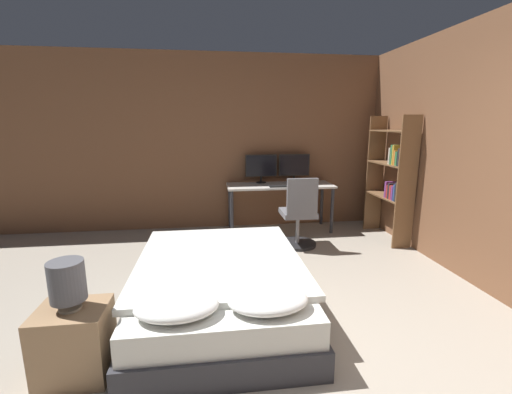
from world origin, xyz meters
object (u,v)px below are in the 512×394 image
object	(u,v)px
nightstand	(75,343)
bookshelf	(394,174)
office_chair	(299,219)
bedside_lamp	(67,282)
desk	(280,190)
monitor_right	(294,166)
keyboard	(283,186)
monitor_left	(261,167)
computer_mouse	(302,185)
bed	(220,287)

from	to	relation	value
nightstand	bookshelf	world-z (taller)	bookshelf
office_chair	bookshelf	xyz separation A→B (m)	(1.37, 0.10, 0.58)
bedside_lamp	desk	xyz separation A→B (m)	(1.97, 2.95, -0.03)
monitor_right	keyboard	bearing A→B (deg)	-124.68
nightstand	keyboard	bearing A→B (deg)	54.42
desk	bookshelf	bearing A→B (deg)	-24.00
bookshelf	monitor_left	bearing A→B (deg)	153.96
keyboard	office_chair	bearing A→B (deg)	-79.15
computer_mouse	bedside_lamp	bearing A→B (deg)	-129.38
monitor_left	monitor_right	size ratio (longest dim) A/B	1.00
nightstand	desk	bearing A→B (deg)	56.21
bedside_lamp	keyboard	size ratio (longest dim) A/B	0.81
nightstand	monitor_right	bearing A→B (deg)	54.53
computer_mouse	bookshelf	distance (m)	1.29
nightstand	bookshelf	size ratio (longest dim) A/B	0.28
bed	bookshelf	bearing A→B (deg)	33.35
nightstand	computer_mouse	xyz separation A→B (m)	(2.26, 2.76, 0.51)
keyboard	computer_mouse	bearing A→B (deg)	0.00
nightstand	monitor_left	size ratio (longest dim) A/B	0.99
monitor_left	monitor_right	bearing A→B (deg)	0.00
monitor_right	keyboard	distance (m)	0.53
nightstand	bookshelf	xyz separation A→B (m)	(3.45, 2.29, 0.72)
keyboard	monitor_left	bearing A→B (deg)	124.68
bed	desk	xyz separation A→B (m)	(1.00, 2.29, 0.40)
keyboard	bookshelf	bearing A→B (deg)	-17.55
nightstand	desk	size ratio (longest dim) A/B	0.30
bed	office_chair	distance (m)	1.90
desk	monitor_left	size ratio (longest dim) A/B	3.30
bed	monitor_right	world-z (taller)	monitor_right
office_chair	desk	bearing A→B (deg)	98.15
computer_mouse	office_chair	bearing A→B (deg)	-107.96
bedside_lamp	office_chair	size ratio (longest dim) A/B	0.34
bed	computer_mouse	xyz separation A→B (m)	(1.29, 2.10, 0.51)
bookshelf	computer_mouse	bearing A→B (deg)	158.51
nightstand	monitor_left	bearing A→B (deg)	61.49
nightstand	computer_mouse	bearing A→B (deg)	50.62
bed	nightstand	bearing A→B (deg)	-145.88
bed	bookshelf	xyz separation A→B (m)	(2.48, 1.63, 0.73)
bed	bedside_lamp	distance (m)	1.26
bedside_lamp	office_chair	distance (m)	3.04
bed	office_chair	size ratio (longest dim) A/B	2.04
desk	computer_mouse	size ratio (longest dim) A/B	23.20
monitor_left	computer_mouse	distance (m)	0.72
bedside_lamp	desk	world-z (taller)	bedside_lamp
desk	monitor_left	distance (m)	0.47
desk	bookshelf	world-z (taller)	bookshelf
monitor_left	bookshelf	distance (m)	1.94
office_chair	computer_mouse	bearing A→B (deg)	72.04
desk	monitor_left	bearing A→B (deg)	143.91
bed	monitor_left	size ratio (longest dim) A/B	4.01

